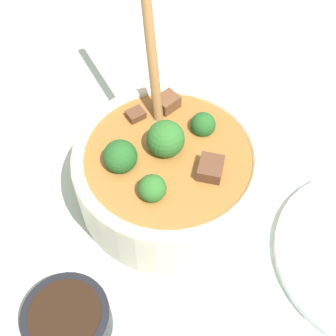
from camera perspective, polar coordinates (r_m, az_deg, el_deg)
The scene contains 3 objects.
ground_plane at distance 0.60m, azimuth -0.00°, elevation -3.06°, with size 4.00×4.00×0.00m, color #ADBCAD.
stew_bowl at distance 0.56m, azimuth -0.04°, elevation -0.17°, with size 0.26×0.22×0.29m.
condiment_bowl at distance 0.52m, azimuth -12.16°, elevation -17.61°, with size 0.09×0.09×0.04m.
Camera 1 is at (0.31, 0.10, 0.51)m, focal length 50.00 mm.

